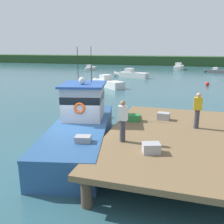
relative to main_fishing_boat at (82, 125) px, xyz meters
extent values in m
plane|color=#2D5660|center=(-0.08, -0.57, -1.01)|extent=(200.00, 200.00, 0.00)
cylinder|color=#4C3D2D|center=(2.12, -4.67, -0.51)|extent=(0.36, 0.36, 1.00)
cylinder|color=#4C3D2D|center=(2.12, 3.53, -0.51)|extent=(0.36, 0.36, 1.00)
cube|color=brown|center=(4.72, -0.57, 0.09)|extent=(6.00, 9.00, 0.20)
cube|color=#285184|center=(0.12, -0.55, -0.46)|extent=(4.20, 8.35, 1.10)
cone|color=#285184|center=(-0.96, 4.23, -0.46)|extent=(1.47, 2.00, 1.10)
cube|color=#A31919|center=(0.12, -0.55, -0.01)|extent=(4.19, 8.20, 0.12)
cube|color=#285184|center=(0.12, -0.55, 0.15)|extent=(4.24, 8.36, 0.12)
cube|color=silver|center=(-0.14, 0.62, 0.99)|extent=(2.34, 2.57, 1.80)
cube|color=black|center=(-0.14, 0.62, 1.31)|extent=(2.36, 2.59, 0.36)
cube|color=#2D56A8|center=(-0.14, 0.62, 1.94)|extent=(2.64, 2.91, 0.10)
sphere|color=white|center=(-0.07, 0.33, 2.17)|extent=(0.36, 0.36, 0.36)
cylinder|color=black|center=(-0.59, 1.03, 2.89)|extent=(0.03, 0.03, 1.80)
cylinder|color=black|center=(0.09, 1.18, 2.89)|extent=(0.03, 0.03, 1.80)
cube|color=#939399|center=(1.15, -2.58, 0.27)|extent=(0.68, 0.56, 0.36)
torus|color=orange|center=(0.35, -3.37, 0.15)|extent=(0.67, 0.67, 0.12)
torus|color=#EA5119|center=(0.11, -0.49, 0.99)|extent=(0.55, 0.22, 0.54)
cube|color=#9E9EA3|center=(3.85, 1.47, 0.37)|extent=(0.63, 0.49, 0.36)
cube|color=#2D8442|center=(2.47, 0.81, 0.36)|extent=(0.69, 0.58, 0.34)
cube|color=#9E9EA3|center=(3.80, -2.80, 0.37)|extent=(0.71, 0.61, 0.35)
cylinder|color=#383842|center=(2.58, -2.04, 0.62)|extent=(0.22, 0.22, 0.86)
cube|color=white|center=(2.58, -2.04, 1.33)|extent=(0.36, 0.22, 0.56)
sphere|color=#9E7051|center=(2.58, -2.04, 1.72)|extent=(0.20, 0.20, 0.20)
cylinder|color=#383842|center=(5.39, 0.50, 0.62)|extent=(0.22, 0.22, 0.86)
cube|color=gold|center=(5.39, 0.50, 1.33)|extent=(0.36, 0.22, 0.56)
sphere|color=tan|center=(5.39, 0.50, 1.72)|extent=(0.20, 0.20, 0.20)
cube|color=silver|center=(-3.22, 28.51, -0.58)|extent=(4.96, 2.72, 0.86)
cone|color=silver|center=(-6.07, 29.31, -0.58)|extent=(1.37, 1.15, 0.86)
cube|color=silver|center=(-4.02, 28.73, 0.17)|extent=(1.46, 1.48, 0.64)
cube|color=silver|center=(-4.14, 18.09, -0.59)|extent=(4.48, 4.03, 0.83)
cone|color=silver|center=(-6.36, 19.90, -0.59)|extent=(1.42, 1.37, 0.83)
cube|color=silver|center=(-4.76, 18.60, 0.14)|extent=(1.63, 1.63, 0.63)
cube|color=silver|center=(-15.04, 39.80, -0.68)|extent=(1.42, 3.68, 0.65)
cone|color=silver|center=(-15.22, 37.56, -0.68)|extent=(0.72, 0.95, 0.65)
cube|color=silver|center=(-15.09, 39.17, -0.11)|extent=(0.98, 0.97, 0.49)
cube|color=#4C4C51|center=(10.80, 40.30, -0.70)|extent=(3.58, 2.20, 0.62)
cone|color=#4C4C51|center=(8.80, 41.04, -0.70)|extent=(1.02, 0.88, 0.62)
cube|color=silver|center=(10.24, 40.51, -0.15)|extent=(1.10, 1.11, 0.47)
cube|color=white|center=(3.29, 46.19, -0.56)|extent=(2.06, 5.00, 0.88)
cone|color=white|center=(2.96, 43.16, -0.56)|extent=(1.01, 1.30, 0.88)
cube|color=silver|center=(3.19, 45.34, 0.21)|extent=(1.36, 1.34, 0.66)
sphere|color=red|center=(7.57, 22.84, -0.76)|extent=(0.49, 0.49, 0.49)
cube|color=#284723|center=(-0.08, 61.43, 0.19)|extent=(120.00, 8.00, 2.40)
camera|label=1|loc=(4.75, -10.81, 3.75)|focal=39.54mm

